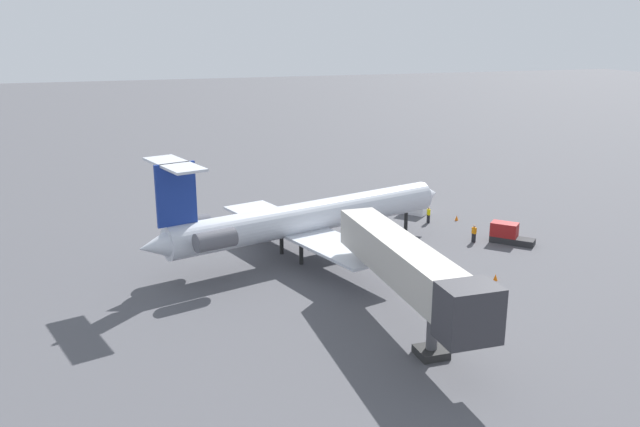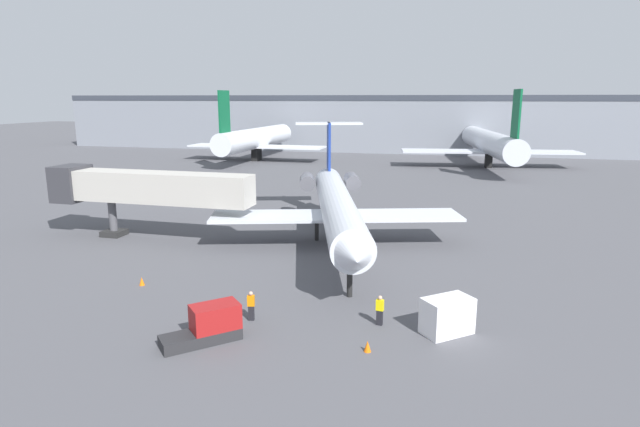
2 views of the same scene
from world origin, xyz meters
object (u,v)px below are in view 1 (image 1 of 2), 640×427
object	(u,v)px
baggage_tug_lead	(508,234)
traffic_cone_mid	(495,277)
regional_jet	(302,218)
traffic_cone_near	(457,218)
jet_bridge	(413,271)
ground_crew_loader	(474,233)
cargo_container_uld	(415,205)
ground_crew_marshaller	(428,215)

from	to	relation	value
baggage_tug_lead	traffic_cone_mid	xyz separation A→B (m)	(-7.97, 6.30, -0.56)
regional_jet	traffic_cone_near	bearing A→B (deg)	-72.87
jet_bridge	baggage_tug_lead	xyz separation A→B (m)	(14.74, -16.93, -3.70)
ground_crew_loader	traffic_cone_near	distance (m)	7.21
cargo_container_uld	traffic_cone_mid	distance (m)	19.84
traffic_cone_near	traffic_cone_mid	xyz separation A→B (m)	(-15.97, 5.45, 0.00)
jet_bridge	traffic_cone_near	size ratio (longest dim) A/B	33.65
jet_bridge	traffic_cone_mid	world-z (taller)	jet_bridge
ground_crew_loader	ground_crew_marshaller	bearing A→B (deg)	9.21
ground_crew_marshaller	cargo_container_uld	size ratio (longest dim) A/B	0.57
ground_crew_marshaller	cargo_container_uld	bearing A→B (deg)	-2.32
traffic_cone_mid	ground_crew_loader	bearing A→B (deg)	-20.40
traffic_cone_mid	baggage_tug_lead	bearing A→B (deg)	-38.33
regional_jet	traffic_cone_mid	size ratio (longest dim) A/B	54.48
regional_jet	baggage_tug_lead	world-z (taller)	regional_jet
jet_bridge	ground_crew_marshaller	size ratio (longest dim) A/B	10.95
jet_bridge	regional_jet	bearing A→B (deg)	8.01
ground_crew_marshaller	traffic_cone_near	distance (m)	3.26
regional_jet	ground_crew_marshaller	xyz separation A→B (m)	(5.84, -15.28, -2.68)
ground_crew_marshaller	traffic_cone_near	xyz separation A→B (m)	(-0.15, -3.21, -0.58)
jet_bridge	ground_crew_loader	world-z (taller)	jet_bridge
regional_jet	traffic_cone_mid	world-z (taller)	regional_jet
ground_crew_marshaller	traffic_cone_mid	xyz separation A→B (m)	(-16.12, 2.24, -0.58)
jet_bridge	cargo_container_uld	size ratio (longest dim) A/B	6.29
ground_crew_loader	traffic_cone_mid	bearing A→B (deg)	159.60
ground_crew_marshaller	regional_jet	bearing A→B (deg)	110.93
regional_jet	jet_bridge	xyz separation A→B (m)	(-17.04, -2.40, 1.00)
ground_crew_marshaller	ground_crew_loader	size ratio (longest dim) A/B	1.00
ground_crew_loader	baggage_tug_lead	xyz separation A→B (m)	(-1.12, -2.92, -0.02)
regional_jet	ground_crew_marshaller	size ratio (longest dim) A/B	17.73
cargo_container_uld	traffic_cone_mid	xyz separation A→B (m)	(-19.69, 2.39, -0.70)
regional_jet	ground_crew_loader	world-z (taller)	regional_jet
traffic_cone_mid	ground_crew_marshaller	bearing A→B (deg)	-7.92
traffic_cone_near	traffic_cone_mid	world-z (taller)	same
cargo_container_uld	baggage_tug_lead	bearing A→B (deg)	-161.54
regional_jet	jet_bridge	world-z (taller)	regional_jet
ground_crew_loader	regional_jet	bearing A→B (deg)	85.88
cargo_container_uld	jet_bridge	bearing A→B (deg)	153.79
regional_jet	baggage_tug_lead	xyz separation A→B (m)	(-2.31, -19.33, -2.70)
jet_bridge	ground_crew_loader	distance (m)	21.48
jet_bridge	cargo_container_uld	xyz separation A→B (m)	(26.46, -13.02, -3.56)
regional_jet	cargo_container_uld	xyz separation A→B (m)	(9.41, -15.42, -2.57)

